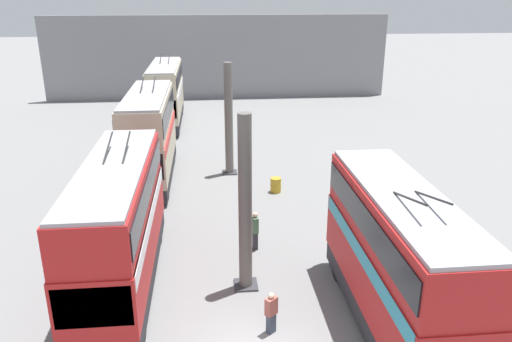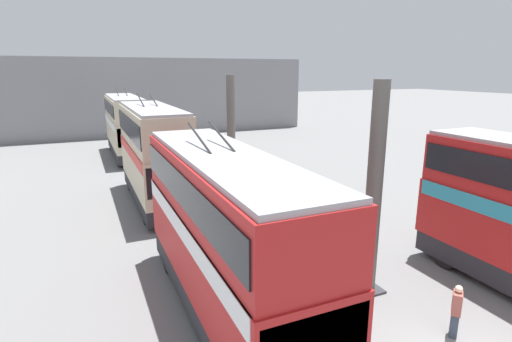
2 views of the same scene
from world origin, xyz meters
name	(u,v)px [view 1 (image 1 of 2)]	position (x,y,z in m)	size (l,w,h in m)	color
depot_back_wall	(218,58)	(40.80, 0.00, 4.30)	(0.50, 36.00, 8.61)	gray
support_column_near	(245,208)	(4.18, 0.00, 3.37)	(0.92, 0.92, 6.98)	#605B56
support_column_far	(229,122)	(17.18, 0.00, 3.37)	(0.92, 0.92, 6.98)	#605B56
bus_left_far	(398,253)	(1.17, -4.79, 2.87)	(9.06, 2.54, 5.66)	black
bus_right_near	(118,219)	(4.82, 4.79, 2.85)	(9.88, 2.54, 5.62)	black
bus_right_mid	(149,132)	(16.47, 4.79, 3.04)	(9.17, 2.54, 5.97)	black
bus_right_far	(166,91)	(30.04, 4.79, 2.94)	(10.01, 2.54, 5.76)	black
person_aisle_midway	(255,230)	(7.13, -0.66, 0.96)	(0.45, 0.29, 1.80)	#2D2D33
person_aisle_foreground	(271,312)	(1.26, -0.63, 0.82)	(0.45, 0.48, 1.57)	#384251
oil_drum	(276,185)	(13.72, -2.49, 0.43)	(0.64, 0.64, 0.85)	#B28E23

